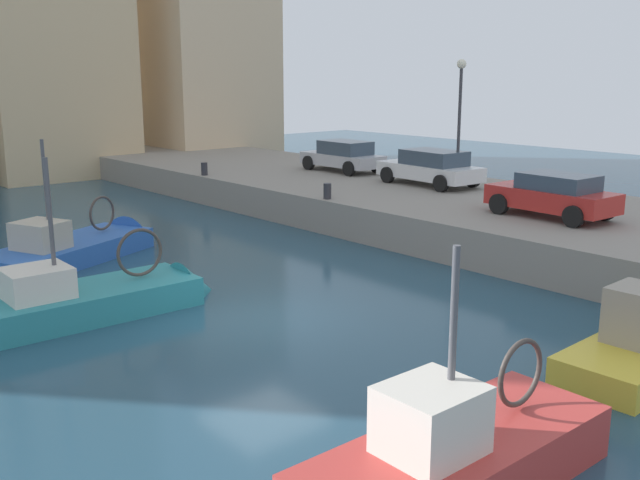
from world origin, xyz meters
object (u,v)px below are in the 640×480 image
Objects in this scene: parked_car_white at (431,167)px; parked_car_silver at (343,156)px; mooring_bollard_mid at (204,169)px; fishing_boat_teal at (99,310)px; quay_streetlamp at (460,102)px; parked_car_red at (553,195)px; mooring_bollard_south at (327,191)px; fishing_boat_red at (470,475)px; fishing_boat_blue at (80,255)px.

parked_car_silver is at bearing 87.67° from parked_car_white.
parked_car_white reaches higher than mooring_bollard_mid.
fishing_boat_teal is 1.27× the size of quay_streetlamp.
mooring_bollard_mid is 0.11× the size of quay_streetlamp.
parked_car_red is (12.97, -3.86, 1.80)m from fishing_boat_teal.
fishing_boat_red is at bearing -124.68° from mooring_bollard_south.
parked_car_white is 0.91× the size of quay_streetlamp.
fishing_boat_blue is 1.64× the size of parked_car_red.
parked_car_red is at bearing -101.37° from parked_car_silver.
fishing_boat_blue is at bearing -168.33° from parked_car_silver.
mooring_bollard_mid is (-2.97, 15.02, -0.43)m from parked_car_red.
quay_streetlamp reaches higher than parked_car_red.
mooring_bollard_south is at bearing 55.32° from fishing_boat_red.
fishing_boat_red reaches higher than parked_car_red.
fishing_boat_blue is 13.70m from parked_car_white.
mooring_bollard_south is at bearing -90.00° from mooring_bollard_mid.
parked_car_white is at bearing -3.24° from mooring_bollard_south.
mooring_bollard_south and mooring_bollard_mid have the same top height.
parked_car_white is at bearing 117.33° from quay_streetlamp.
mooring_bollard_south is at bearing 167.86° from quay_streetlamp.
parked_car_white is at bearing 71.89° from parked_car_red.
fishing_boat_teal is at bearing -162.43° from mooring_bollard_south.
fishing_boat_blue is 11.70× the size of mooring_bollard_mid.
parked_car_red is 0.98× the size of parked_car_silver.
fishing_boat_teal is 16.36m from quay_streetlamp.
quay_streetlamp reaches higher than mooring_bollard_south.
quay_streetlamp is at bearing 39.24° from fishing_boat_red.
fishing_boat_teal is 15.05m from mooring_bollard_mid.
fishing_boat_teal is at bearing -108.81° from fishing_boat_blue.
fishing_boat_teal is at bearing -131.84° from mooring_bollard_mid.
fishing_boat_red is at bearing -128.55° from parked_car_silver.
mooring_bollard_south is 6.50m from quay_streetlamp.
mooring_bollard_mid is (0.00, 8.00, 0.00)m from mooring_bollard_south.
fishing_boat_teal reaches higher than parked_car_silver.
fishing_boat_blue is 1.05× the size of fishing_boat_teal.
parked_car_silver is at bearing 92.42° from quay_streetlamp.
parked_car_white is (13.35, -2.49, 1.81)m from fishing_boat_blue.
fishing_boat_red is (-1.10, -15.60, 0.02)m from fishing_boat_blue.
parked_car_silver is at bearing -29.15° from mooring_bollard_mid.
fishing_boat_blue reaches higher than fishing_boat_red.
mooring_bollard_south is (9.28, 13.41, 1.35)m from fishing_boat_red.
parked_car_silver is (14.66, 18.40, 1.78)m from fishing_boat_red.
parked_car_white is 7.96× the size of mooring_bollard_south.
fishing_boat_red is 23.60m from parked_car_silver.
parked_car_red is (12.25, 6.38, 1.78)m from fishing_boat_red.
fishing_boat_red is at bearing -85.97° from fishing_boat_teal.
parked_car_red is 7.64m from mooring_bollard_south.
parked_car_silver is 7.36m from mooring_bollard_south.
fishing_boat_teal reaches higher than parked_car_red.
parked_car_white is 1.09× the size of parked_car_silver.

